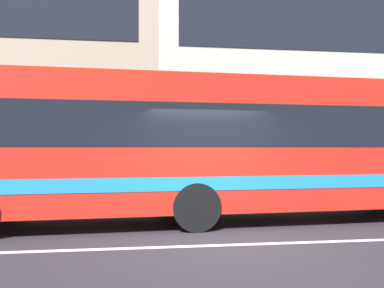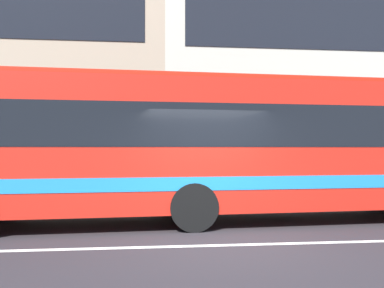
# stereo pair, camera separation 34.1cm
# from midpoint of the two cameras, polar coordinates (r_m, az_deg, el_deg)

# --- Properties ---
(ground_plane) EXTENTS (160.00, 160.00, 0.00)m
(ground_plane) POSITION_cam_midpoint_polar(r_m,az_deg,el_deg) (7.92, 5.11, -13.02)
(ground_plane) COLOR #2B272B
(lane_centre_line) EXTENTS (60.00, 0.16, 0.01)m
(lane_centre_line) POSITION_cam_midpoint_polar(r_m,az_deg,el_deg) (7.92, 5.11, -13.00)
(lane_centre_line) COLOR silver
(lane_centre_line) RESTS_ON ground_plane
(apartment_block_right) EXTENTS (22.03, 9.73, 13.02)m
(apartment_block_right) POSITION_cam_midpoint_polar(r_m,az_deg,el_deg) (27.40, 20.28, 9.57)
(apartment_block_right) COLOR #B7B2A3
(apartment_block_right) RESTS_ON ground_plane
(transit_bus) EXTENTS (12.13, 3.25, 3.30)m
(transit_bus) POSITION_cam_midpoint_polar(r_m,az_deg,el_deg) (10.29, 4.14, 0.06)
(transit_bus) COLOR red
(transit_bus) RESTS_ON ground_plane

